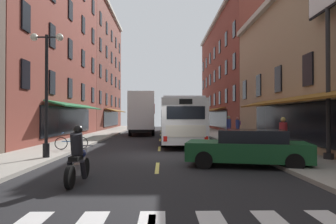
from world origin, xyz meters
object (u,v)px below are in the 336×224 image
object	(u,v)px
sedan_mid	(147,125)
bicycle_near	(72,143)
street_lamp_twin	(46,89)
billboard_sign	(328,19)
motorcycle_rider	(78,158)
transit_bus	(179,120)
pedestrian_far	(283,135)
pedestrian_mid	(229,127)
pedestrian_near	(238,126)
box_truck	(142,114)
sedan_near	(248,148)

from	to	relation	value
sedan_mid	bicycle_near	bearing A→B (deg)	-96.64
street_lamp_twin	billboard_sign	bearing A→B (deg)	-3.52
billboard_sign	motorcycle_rider	bearing A→B (deg)	-158.32
transit_bus	pedestrian_far	bearing A→B (deg)	-61.58
transit_bus	pedestrian_mid	distance (m)	4.39
pedestrian_near	street_lamp_twin	xyz separation A→B (m)	(-11.67, -13.54, 2.07)
sedan_mid	pedestrian_far	xyz separation A→B (m)	(7.72, -25.77, 0.33)
motorcycle_rider	pedestrian_near	xyz separation A→B (m)	(9.08, 17.95, 0.32)
bicycle_near	pedestrian_near	size ratio (longest dim) A/B	1.01
pedestrian_near	pedestrian_mid	distance (m)	3.18
street_lamp_twin	pedestrian_mid	bearing A→B (deg)	46.21
box_truck	motorcycle_rider	world-z (taller)	box_truck
transit_bus	bicycle_near	distance (m)	8.58
transit_bus	box_truck	distance (m)	9.27
pedestrian_far	billboard_sign	bearing A→B (deg)	-63.29
pedestrian_far	bicycle_near	bearing A→B (deg)	157.75
sedan_near	street_lamp_twin	size ratio (longest dim) A/B	0.90
transit_bus	street_lamp_twin	world-z (taller)	street_lamp_twin
sedan_near	pedestrian_far	xyz separation A→B (m)	(2.38, 2.53, 0.31)
bicycle_near	pedestrian_mid	world-z (taller)	pedestrian_mid
box_truck	pedestrian_near	world-z (taller)	box_truck
transit_bus	sedan_near	size ratio (longest dim) A/B	2.52
motorcycle_rider	pedestrian_near	world-z (taller)	pedestrian_near
street_lamp_twin	sedan_mid	bearing A→B (deg)	83.77
sedan_near	bicycle_near	bearing A→B (deg)	149.85
pedestrian_far	street_lamp_twin	distance (m)	10.87
transit_bus	street_lamp_twin	xyz separation A→B (m)	(-6.22, -9.04, 1.49)
box_truck	pedestrian_near	xyz separation A→B (m)	(8.74, -4.15, -1.11)
transit_bus	street_lamp_twin	bearing A→B (deg)	-124.54
box_truck	motorcycle_rider	bearing A→B (deg)	-90.88
billboard_sign	sedan_near	distance (m)	6.41
motorcycle_rider	bicycle_near	distance (m)	7.86
motorcycle_rider	pedestrian_near	size ratio (longest dim) A/B	1.23
box_truck	motorcycle_rider	distance (m)	22.15
sedan_near	pedestrian_mid	distance (m)	12.50
box_truck	motorcycle_rider	size ratio (longest dim) A/B	4.04
sedan_near	pedestrian_far	world-z (taller)	pedestrian_far
box_truck	pedestrian_far	xyz separation A→B (m)	(7.70, -16.80, -1.11)
pedestrian_mid	pedestrian_near	bearing A→B (deg)	-152.95
bicycle_near	pedestrian_far	world-z (taller)	pedestrian_far
bicycle_near	street_lamp_twin	size ratio (longest dim) A/B	0.32
billboard_sign	bicycle_near	distance (m)	13.44
billboard_sign	street_lamp_twin	xyz separation A→B (m)	(-11.86, 0.73, -2.83)
billboard_sign	pedestrian_far	world-z (taller)	billboard_sign
box_truck	pedestrian_far	size ratio (longest dim) A/B	4.86
sedan_mid	billboard_sign	bearing A→B (deg)	-71.90
sedan_mid	street_lamp_twin	size ratio (longest dim) A/B	0.89
sedan_mid	bicycle_near	size ratio (longest dim) A/B	2.78
pedestrian_far	sedan_near	bearing A→B (deg)	-143.86
pedestrian_mid	billboard_sign	bearing A→B (deg)	61.64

